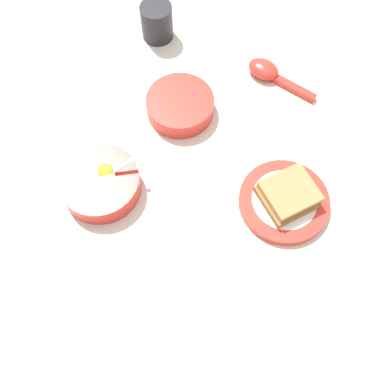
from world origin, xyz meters
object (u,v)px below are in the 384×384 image
object	(u,v)px
soup_spoon	(269,72)
toast_sandwich	(288,195)
congee_bowl	(180,105)
toast_plate	(284,201)
egg_bowl	(100,183)
drinking_cup	(157,21)

from	to	relation	value
soup_spoon	toast_sandwich	bearing A→B (deg)	98.94
soup_spoon	congee_bowl	size ratio (longest dim) A/B	1.14
toast_plate	congee_bowl	xyz separation A→B (m)	(0.23, -0.20, 0.01)
egg_bowl	toast_plate	size ratio (longest dim) A/B	0.88
soup_spoon	congee_bowl	distance (m)	0.22
toast_plate	toast_sandwich	bearing A→B (deg)	-140.26
egg_bowl	drinking_cup	distance (m)	0.42
egg_bowl	toast_plate	bearing A→B (deg)	-178.38
egg_bowl	soup_spoon	distance (m)	0.45
egg_bowl	toast_sandwich	distance (m)	0.37
egg_bowl	toast_plate	distance (m)	0.36
soup_spoon	congee_bowl	world-z (taller)	congee_bowl
egg_bowl	congee_bowl	distance (m)	0.24
egg_bowl	congee_bowl	size ratio (longest dim) A/B	1.08
toast_sandwich	drinking_cup	bearing A→B (deg)	-52.00
congee_bowl	drinking_cup	world-z (taller)	drinking_cup
toast_plate	congee_bowl	world-z (taller)	congee_bowl
drinking_cup	soup_spoon	bearing A→B (deg)	160.48
congee_bowl	toast_plate	bearing A→B (deg)	139.78
drinking_cup	congee_bowl	bearing A→B (deg)	110.97
toast_plate	toast_sandwich	xyz separation A→B (m)	(-0.00, -0.00, 0.03)
toast_plate	soup_spoon	bearing A→B (deg)	-81.86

